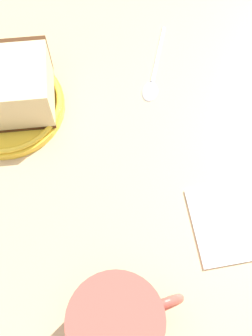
# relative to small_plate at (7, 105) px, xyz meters

# --- Properties ---
(ground_plane) EXTENTS (1.40, 1.40, 0.03)m
(ground_plane) POSITION_rel_small_plate_xyz_m (0.12, 0.05, -0.02)
(ground_plane) COLOR tan
(small_plate) EXTENTS (0.14, 0.14, 0.02)m
(small_plate) POSITION_rel_small_plate_xyz_m (0.00, 0.00, 0.00)
(small_plate) COLOR yellow
(small_plate) RESTS_ON ground_plane
(tea_mug) EXTENTS (0.08, 0.10, 0.09)m
(tea_mug) POSITION_rel_small_plate_xyz_m (0.22, 0.19, 0.04)
(tea_mug) COLOR #BF4C3F
(tea_mug) RESTS_ON ground_plane
(teaspoon) EXTENTS (0.12, 0.02, 0.01)m
(teaspoon) POSITION_rel_small_plate_xyz_m (-0.08, 0.17, -0.00)
(teaspoon) COLOR silver
(teaspoon) RESTS_ON ground_plane
(folded_napkin) EXTENTS (0.12, 0.13, 0.01)m
(folded_napkin) POSITION_rel_small_plate_xyz_m (0.09, 0.29, -0.01)
(folded_napkin) COLOR white
(folded_napkin) RESTS_ON ground_plane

